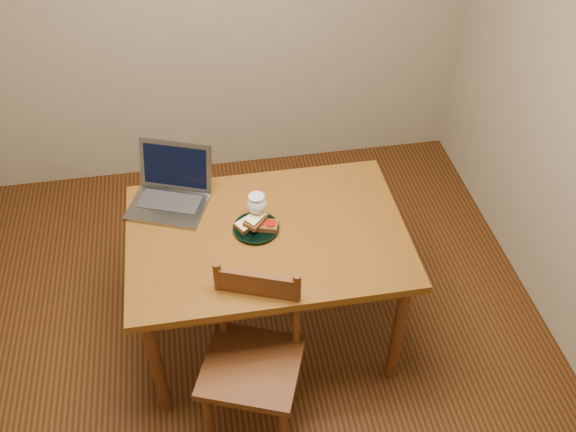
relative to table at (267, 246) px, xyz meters
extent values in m
cube|color=black|center=(-0.10, -0.08, -0.66)|extent=(3.20, 3.20, 0.02)
cube|color=#4C280C|center=(0.00, 0.00, 0.07)|extent=(1.30, 0.90, 0.04)
cylinder|color=#441F0E|center=(-0.57, -0.37, -0.30)|extent=(0.06, 0.06, 0.70)
cylinder|color=#441F0E|center=(0.57, -0.37, -0.30)|extent=(0.06, 0.06, 0.70)
cylinder|color=#441F0E|center=(-0.57, 0.37, -0.30)|extent=(0.06, 0.06, 0.70)
cylinder|color=#441F0E|center=(0.57, 0.37, -0.30)|extent=(0.06, 0.06, 0.70)
cube|color=#441F0E|center=(-0.15, -0.51, -0.22)|extent=(0.53, 0.52, 0.04)
cube|color=#441F0E|center=(-0.09, -0.36, 0.14)|extent=(0.33, 0.15, 0.12)
cylinder|color=black|center=(-0.05, 0.03, 0.09)|extent=(0.22, 0.22, 0.02)
cube|color=slate|center=(-0.45, 0.25, 0.09)|extent=(0.43, 0.37, 0.02)
cube|color=slate|center=(-0.39, 0.40, 0.22)|extent=(0.37, 0.20, 0.25)
cube|color=black|center=(-0.39, 0.40, 0.22)|extent=(0.32, 0.17, 0.20)
camera|label=1|loc=(-0.26, -2.13, 2.17)|focal=40.00mm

